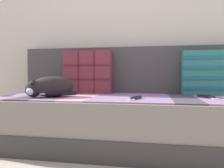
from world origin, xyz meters
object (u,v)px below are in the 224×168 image
object	(u,v)px
throw_pillow_quilted	(88,72)
game_remote_far	(207,97)
couch	(121,121)
throw_pillow_striped	(204,73)
sleeping_cat	(49,87)
game_remote_near	(136,98)

from	to	relation	value
throw_pillow_quilted	game_remote_far	xyz separation A→B (m)	(0.99, -0.23, -0.19)
couch	game_remote_far	xyz separation A→B (m)	(0.65, -0.01, 0.21)
throw_pillow_striped	sleeping_cat	xyz separation A→B (m)	(-1.21, -0.40, -0.11)
game_remote_near	game_remote_far	bearing A→B (deg)	19.11
throw_pillow_striped	sleeping_cat	bearing A→B (deg)	-161.51
sleeping_cat	game_remote_near	world-z (taller)	sleeping_cat
throw_pillow_quilted	game_remote_near	xyz separation A→B (m)	(0.47, -0.41, -0.19)
sleeping_cat	throw_pillow_striped	bearing A→B (deg)	18.49
couch	throw_pillow_quilted	bearing A→B (deg)	146.92
game_remote_far	throw_pillow_striped	bearing A→B (deg)	81.94
game_remote_near	game_remote_far	world-z (taller)	same
couch	game_remote_near	distance (m)	0.31
throw_pillow_striped	couch	bearing A→B (deg)	-162.19
throw_pillow_quilted	sleeping_cat	size ratio (longest dim) A/B	1.18
throw_pillow_quilted	sleeping_cat	distance (m)	0.46
throw_pillow_quilted	sleeping_cat	xyz separation A→B (m)	(-0.19, -0.41, -0.12)
throw_pillow_striped	game_remote_near	bearing A→B (deg)	-143.19
couch	throw_pillow_striped	bearing A→B (deg)	17.81
couch	game_remote_far	bearing A→B (deg)	-1.08
throw_pillow_striped	game_remote_far	world-z (taller)	throw_pillow_striped
sleeping_cat	game_remote_far	distance (m)	1.19
throw_pillow_striped	sleeping_cat	size ratio (longest dim) A/B	0.99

